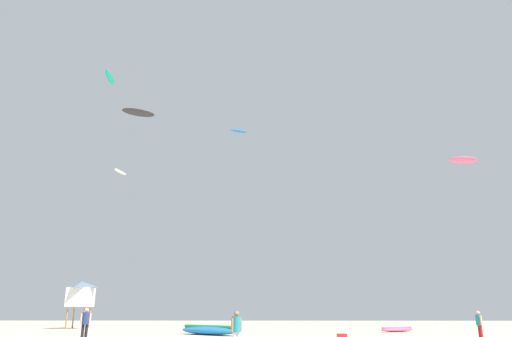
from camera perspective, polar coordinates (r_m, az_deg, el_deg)
person_foreground at (r=19.70m, az=-2.44°, el=-19.13°), size 0.43×0.39×1.61m
person_midground at (r=30.92m, az=25.89°, el=-16.79°), size 0.36×0.52×1.59m
person_left at (r=28.91m, az=-20.35°, el=-17.31°), size 0.52×0.40×1.75m
kite_grounded_near at (r=33.53m, az=-5.82°, el=-19.28°), size 5.07×4.58×0.67m
kite_grounded_mid at (r=39.26m, az=17.05°, el=-18.50°), size 3.28×2.37×0.39m
lifeguard_tower at (r=46.81m, az=-20.85°, el=-14.27°), size 2.30×2.30×4.15m
cooler_box at (r=28.86m, az=10.59°, el=-19.76°), size 0.56×0.36×0.32m
kite_aloft_0 at (r=53.36m, az=24.27°, el=0.96°), size 3.32×1.22×0.77m
kite_aloft_1 at (r=60.14m, az=-14.34°, el=6.73°), size 4.16×2.84×0.91m
kite_aloft_2 at (r=49.49m, az=-16.43°, el=-0.43°), size 1.11×2.27×0.36m
kite_aloft_3 at (r=48.81m, az=-17.62°, el=10.68°), size 1.33×3.10×0.64m
kite_aloft_4 at (r=54.77m, az=-2.17°, el=4.65°), size 2.13×1.45×0.28m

